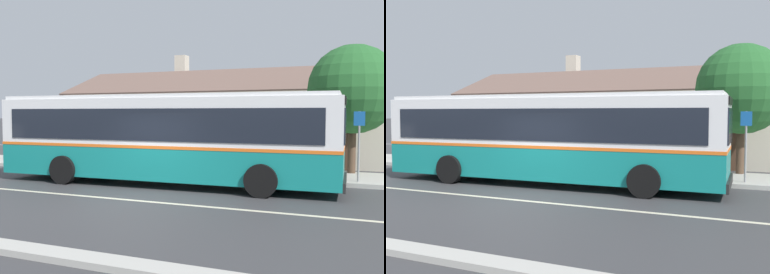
% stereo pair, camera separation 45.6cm
% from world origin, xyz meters
% --- Properties ---
extents(ground_plane, '(300.00, 300.00, 0.00)m').
position_xyz_m(ground_plane, '(0.00, 0.00, 0.00)').
color(ground_plane, '#38383A').
extents(sidewalk_far, '(60.00, 3.00, 0.15)m').
position_xyz_m(sidewalk_far, '(0.00, 6.00, 0.07)').
color(sidewalk_far, '#ADAAA3').
rests_on(sidewalk_far, ground).
extents(lane_divider_stripe, '(60.00, 0.16, 0.01)m').
position_xyz_m(lane_divider_stripe, '(0.00, 0.00, 0.00)').
color(lane_divider_stripe, beige).
rests_on(lane_divider_stripe, ground).
extents(community_building, '(23.38, 8.28, 6.04)m').
position_xyz_m(community_building, '(1.79, 13.20, 1.87)').
color(community_building, beige).
rests_on(community_building, ground).
extents(transit_bus, '(12.09, 2.99, 3.10)m').
position_xyz_m(transit_bus, '(-0.36, 2.90, 1.67)').
color(transit_bus, '#147F7A').
rests_on(transit_bus, ground).
extents(bench_by_building, '(1.82, 0.51, 0.94)m').
position_xyz_m(bench_by_building, '(-6.94, 5.95, 0.58)').
color(bench_by_building, '#4C4C4C').
rests_on(bench_by_building, sidewalk_far).
extents(bench_down_street, '(1.56, 0.51, 0.94)m').
position_xyz_m(bench_down_street, '(-2.38, 5.77, 0.56)').
color(bench_down_street, '#4C4C4C').
rests_on(bench_down_street, sidewalk_far).
extents(street_tree_primary, '(3.45, 3.45, 5.13)m').
position_xyz_m(street_tree_primary, '(5.70, 7.16, 3.40)').
color(street_tree_primary, '#4C3828').
rests_on(street_tree_primary, ground).
extents(bus_stop_sign, '(0.36, 0.07, 2.40)m').
position_xyz_m(bus_stop_sign, '(5.98, 4.99, 1.64)').
color(bus_stop_sign, gray).
rests_on(bus_stop_sign, sidewalk_far).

